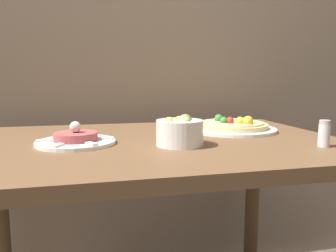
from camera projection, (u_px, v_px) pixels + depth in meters
The scene contains 5 objects.
dining_table at pixel (151, 176), 0.99m from camera, with size 1.15×0.76×0.74m.
pizza_plate at pixel (232, 126), 1.15m from camera, with size 0.30×0.30×0.06m.
tartare_plate at pixel (76, 139), 0.91m from camera, with size 0.22×0.22×0.06m.
small_bowl at pixel (180, 131), 0.89m from camera, with size 0.13×0.13×0.08m.
salt_shaker at pixel (324, 134), 0.87m from camera, with size 0.03×0.03×0.07m.
Camera 1 is at (-0.17, -0.57, 0.93)m, focal length 35.00 mm.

